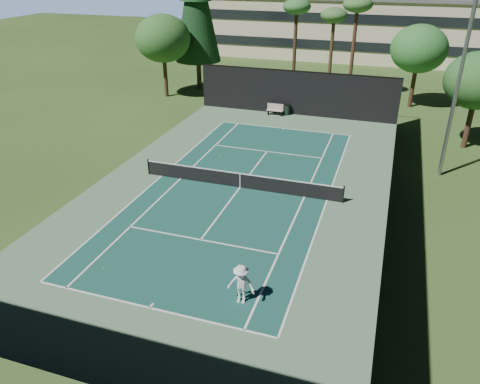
% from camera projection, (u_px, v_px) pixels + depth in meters
% --- Properties ---
extents(ground, '(160.00, 160.00, 0.00)m').
position_uv_depth(ground, '(240.00, 188.00, 29.46)').
color(ground, '#304F1D').
rests_on(ground, ground).
extents(apron_slab, '(18.00, 32.00, 0.01)m').
position_uv_depth(apron_slab, '(240.00, 188.00, 29.46)').
color(apron_slab, '#567B57').
rests_on(apron_slab, ground).
extents(court_surface, '(10.97, 23.77, 0.01)m').
position_uv_depth(court_surface, '(240.00, 188.00, 29.46)').
color(court_surface, '#174C42').
rests_on(court_surface, ground).
extents(court_lines, '(11.07, 23.87, 0.01)m').
position_uv_depth(court_lines, '(240.00, 187.00, 29.45)').
color(court_lines, white).
rests_on(court_lines, ground).
extents(tennis_net, '(12.90, 0.10, 1.10)m').
position_uv_depth(tennis_net, '(240.00, 180.00, 29.21)').
color(tennis_net, black).
rests_on(tennis_net, ground).
extents(fence, '(18.04, 32.05, 4.03)m').
position_uv_depth(fence, '(240.00, 158.00, 28.61)').
color(fence, black).
rests_on(fence, ground).
extents(player, '(1.20, 0.70, 1.84)m').
position_uv_depth(player, '(241.00, 284.00, 19.34)').
color(player, white).
rests_on(player, ground).
extents(tennis_ball_a, '(0.07, 0.07, 0.07)m').
position_uv_depth(tennis_ball_a, '(104.00, 268.00, 21.86)').
color(tennis_ball_a, '#CFDD32').
rests_on(tennis_ball_a, ground).
extents(tennis_ball_b, '(0.07, 0.07, 0.07)m').
position_uv_depth(tennis_ball_b, '(252.00, 179.00, 30.46)').
color(tennis_ball_b, '#C1D02F').
rests_on(tennis_ball_b, ground).
extents(tennis_ball_c, '(0.06, 0.06, 0.06)m').
position_uv_depth(tennis_ball_c, '(259.00, 163.00, 32.82)').
color(tennis_ball_c, '#BED731').
rests_on(tennis_ball_c, ground).
extents(tennis_ball_d, '(0.07, 0.07, 0.07)m').
position_uv_depth(tennis_ball_d, '(220.00, 156.00, 34.11)').
color(tennis_ball_d, '#D1DF32').
rests_on(tennis_ball_d, ground).
extents(park_bench, '(1.50, 0.45, 1.02)m').
position_uv_depth(park_bench, '(275.00, 109.00, 42.68)').
color(park_bench, '#C0B49F').
rests_on(park_bench, ground).
extents(trash_bin, '(0.56, 0.56, 0.95)m').
position_uv_depth(trash_bin, '(287.00, 110.00, 42.73)').
color(trash_bin, black).
rests_on(trash_bin, ground).
extents(palm_a, '(2.80, 2.80, 9.32)m').
position_uv_depth(palm_a, '(297.00, 10.00, 46.64)').
color(palm_a, '#442C1D').
rests_on(palm_a, ground).
extents(palm_b, '(2.80, 2.80, 8.42)m').
position_uv_depth(palm_b, '(334.00, 18.00, 47.72)').
color(palm_b, '#4A3320').
rests_on(palm_b, ground).
extents(palm_c, '(2.80, 2.80, 9.77)m').
position_uv_depth(palm_c, '(357.00, 9.00, 43.92)').
color(palm_c, '#4A3020').
rests_on(palm_c, ground).
extents(decid_tree_a, '(5.12, 5.12, 7.62)m').
position_uv_depth(decid_tree_a, '(419.00, 49.00, 42.82)').
color(decid_tree_a, '#432A1C').
rests_on(decid_tree_a, ground).
extents(decid_tree_b, '(4.80, 4.80, 7.14)m').
position_uv_depth(decid_tree_b, '(479.00, 81.00, 33.39)').
color(decid_tree_b, '#452D1D').
rests_on(decid_tree_b, ground).
extents(decid_tree_c, '(5.44, 5.44, 8.09)m').
position_uv_depth(decid_tree_c, '(163.00, 39.00, 46.03)').
color(decid_tree_c, '#4D3321').
rests_on(decid_tree_c, ground).
extents(campus_building, '(40.50, 12.50, 8.30)m').
position_uv_depth(campus_building, '(342.00, 25.00, 66.48)').
color(campus_building, beige).
rests_on(campus_building, ground).
extents(light_pole, '(0.90, 0.25, 12.22)m').
position_uv_depth(light_pole, '(459.00, 78.00, 28.25)').
color(light_pole, gray).
rests_on(light_pole, ground).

